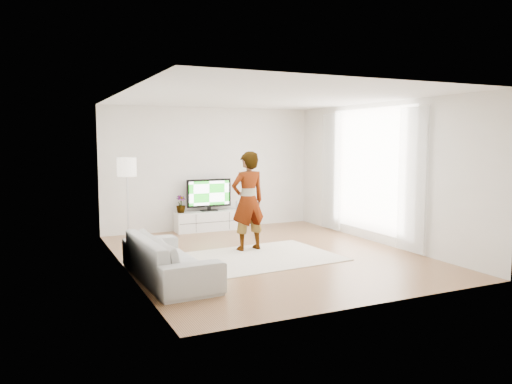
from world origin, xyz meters
name	(u,v)px	position (x,y,z in m)	size (l,w,h in m)	color
floor	(267,255)	(0.00, 0.00, 0.00)	(6.00, 6.00, 0.00)	#A8754B
ceiling	(268,97)	(0.00, 0.00, 2.80)	(6.00, 6.00, 0.00)	white
wall_left	(124,183)	(-2.50, 0.00, 1.40)	(0.02, 6.00, 2.80)	white
wall_right	(381,173)	(2.50, 0.00, 1.40)	(0.02, 6.00, 2.80)	white
wall_back	(210,169)	(0.00, 3.00, 1.40)	(5.00, 0.02, 2.80)	white
wall_front	(376,194)	(0.00, -3.00, 1.40)	(5.00, 0.02, 2.80)	white
window	(370,170)	(2.48, 0.30, 1.45)	(0.01, 2.60, 2.50)	white
curtain_near	(412,180)	(2.40, -1.00, 1.35)	(0.04, 0.70, 2.60)	white
curtain_far	(331,171)	(2.40, 1.60, 1.35)	(0.04, 0.70, 2.60)	white
media_console	(210,221)	(-0.11, 2.76, 0.22)	(1.59, 0.45, 0.45)	white
television	(209,194)	(-0.11, 2.79, 0.84)	(1.05, 0.21, 0.73)	black
game_console	(238,205)	(0.58, 2.76, 0.55)	(0.06, 0.15, 0.20)	white
potted_plant	(181,204)	(-0.79, 2.77, 0.64)	(0.22, 0.22, 0.39)	#3F7238
rug	(258,257)	(-0.24, -0.12, 0.01)	(2.68, 1.93, 0.01)	beige
player	(248,201)	(-0.16, 0.51, 0.93)	(0.67, 0.44, 1.84)	#334772
sofa	(169,258)	(-2.02, -0.79, 0.33)	(2.24, 0.88, 0.65)	#A9A9A4
floor_lamp	(127,171)	(-2.06, 2.17, 1.45)	(0.38, 0.38, 1.71)	silver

